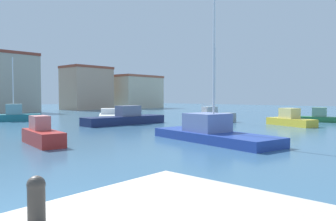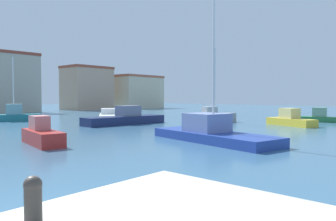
{
  "view_description": "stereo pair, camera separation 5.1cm",
  "coord_description": "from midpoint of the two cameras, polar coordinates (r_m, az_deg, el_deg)",
  "views": [
    {
      "loc": [
        -3.2,
        -5.81,
        2.75
      ],
      "look_at": [
        19.66,
        14.29,
        1.42
      ],
      "focal_mm": 34.62,
      "sensor_mm": 36.0,
      "label": 1
    },
    {
      "loc": [
        -3.17,
        -5.84,
        2.75
      ],
      "look_at": [
        19.66,
        14.29,
        1.42
      ],
      "focal_mm": 34.62,
      "sensor_mm": 36.0,
      "label": 2
    }
  ],
  "objects": [
    {
      "name": "mooring_bollard",
      "position": [
        4.67,
        -22.47,
        -13.94
      ],
      "size": [
        0.24,
        0.24,
        0.62
      ],
      "color": "#38332D",
      "rests_on": "pier_quay"
    },
    {
      "name": "motorboat_yellow_distant_east",
      "position": [
        32.5,
        20.72,
        -1.52
      ],
      "size": [
        3.24,
        5.01,
        1.64
      ],
      "color": "gold",
      "rests_on": "water"
    },
    {
      "name": "motorboat_green_inner_mooring",
      "position": [
        38.46,
        25.49,
        -1.09
      ],
      "size": [
        2.46,
        5.17,
        1.56
      ],
      "color": "#28703D",
      "rests_on": "water"
    },
    {
      "name": "sailboat_blue_mid_harbor",
      "position": [
        20.14,
        7.58,
        -3.74
      ],
      "size": [
        4.58,
        9.11,
        10.04
      ],
      "color": "#233D93",
      "rests_on": "water"
    },
    {
      "name": "sailboat_teal_far_left",
      "position": [
        39.85,
        -25.56,
        -0.78
      ],
      "size": [
        5.78,
        3.8,
        7.08
      ],
      "color": "#1E707A",
      "rests_on": "water"
    },
    {
      "name": "motorboat_red_center_channel",
      "position": [
        19.88,
        -21.33,
        -4.01
      ],
      "size": [
        2.11,
        4.38,
        1.62
      ],
      "color": "#B22823",
      "rests_on": "water"
    },
    {
      "name": "sailboat_grey_far_right",
      "position": [
        33.97,
        8.04,
        -1.06
      ],
      "size": [
        5.13,
        2.61,
        7.75
      ],
      "color": "gray",
      "rests_on": "water"
    },
    {
      "name": "harbor_office",
      "position": [
        77.35,
        -5.92,
        3.29
      ],
      "size": [
        11.57,
        8.58,
        7.65
      ],
      "color": "beige",
      "rests_on": "ground"
    },
    {
      "name": "motorboat_navy_outer_mooring",
      "position": [
        32.25,
        -7.59,
        -1.41
      ],
      "size": [
        8.77,
        3.04,
        1.83
      ],
      "color": "#19234C",
      "rests_on": "water"
    },
    {
      "name": "waterfront_apartments",
      "position": [
        70.14,
        -14.13,
        3.86
      ],
      "size": [
        9.26,
        6.83,
        8.99
      ],
      "color": "tan",
      "rests_on": "ground"
    },
    {
      "name": "motorboat_white_near_pier",
      "position": [
        40.26,
        -10.47,
        -0.85
      ],
      "size": [
        5.88,
        6.71,
        1.25
      ],
      "color": "white",
      "rests_on": "water"
    },
    {
      "name": "yacht_club",
      "position": [
        62.2,
        -26.52,
        4.44
      ],
      "size": [
        8.94,
        6.9,
        10.26
      ],
      "color": "#B2A893",
      "rests_on": "ground"
    },
    {
      "name": "water",
      "position": [
        31.7,
        -13.49,
        -2.54
      ],
      "size": [
        160.0,
        160.0,
        0.0
      ],
      "primitive_type": "plane",
      "color": "#38607F",
      "rests_on": "ground"
    }
  ]
}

